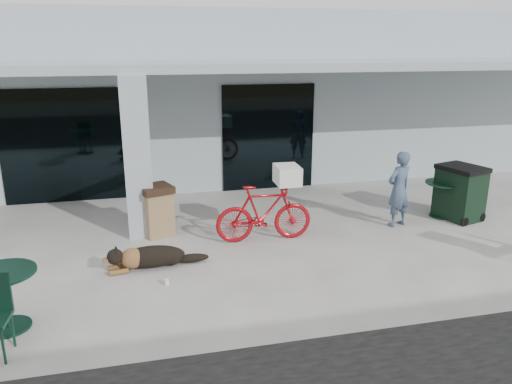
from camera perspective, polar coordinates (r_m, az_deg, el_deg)
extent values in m
plane|color=beige|center=(8.30, -1.97, -9.62)|extent=(80.00, 80.00, 0.00)
cube|color=#A3AFB8|center=(15.94, -8.27, 11.30)|extent=(22.00, 7.00, 4.50)
cube|color=black|center=(12.62, -21.19, 4.89)|extent=(2.80, 0.06, 2.70)
cube|color=black|center=(12.92, 1.42, 6.24)|extent=(2.40, 0.06, 2.70)
cube|color=#A3AFB8|center=(9.83, -13.39, 3.77)|extent=(0.50, 0.50, 3.12)
cube|color=#A3AFB8|center=(11.01, -5.99, 14.12)|extent=(22.00, 2.80, 0.18)
imported|color=#AD0D15|center=(9.54, 0.90, -2.43)|extent=(1.88, 0.60, 1.12)
cube|color=white|center=(9.43, 3.60, 1.97)|extent=(0.46, 0.61, 0.35)
cylinder|color=white|center=(8.14, -10.17, -10.09)|extent=(0.10, 0.10, 0.09)
imported|color=#40536C|center=(10.68, 16.01, 0.32)|extent=(0.67, 0.54, 1.59)
cylinder|color=white|center=(11.74, 20.82, 1.54)|extent=(0.11, 0.11, 0.12)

